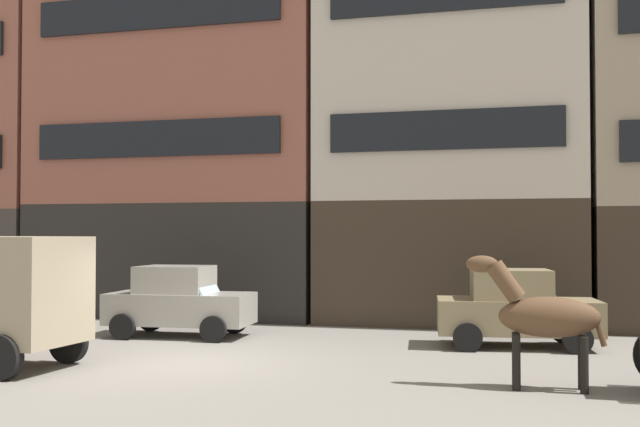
# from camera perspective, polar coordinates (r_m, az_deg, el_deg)

# --- Properties ---
(ground_plane) EXTENTS (120.00, 120.00, 0.00)m
(ground_plane) POSITION_cam_1_polar(r_m,az_deg,el_deg) (15.85, -10.25, -11.26)
(ground_plane) COLOR slate
(building_center_left) EXTENTS (10.07, 6.17, 12.00)m
(building_center_left) POSITION_cam_1_polar(r_m,az_deg,el_deg) (26.02, -9.68, 5.93)
(building_center_left) COLOR black
(building_center_left) RESTS_ON ground_plane
(building_center_right) EXTENTS (8.18, 6.17, 11.85)m
(building_center_right) POSITION_cam_1_polar(r_m,az_deg,el_deg) (23.85, 10.09, 6.43)
(building_center_right) COLOR #33281E
(building_center_right) RESTS_ON ground_plane
(draft_horse) EXTENTS (2.34, 0.62, 2.30)m
(draft_horse) POSITION_cam_1_polar(r_m,az_deg,el_deg) (13.43, 16.77, -7.53)
(draft_horse) COLOR #513823
(draft_horse) RESTS_ON ground_plane
(sedan_dark) EXTENTS (3.78, 2.02, 1.83)m
(sedan_dark) POSITION_cam_1_polar(r_m,az_deg,el_deg) (19.69, -10.79, -6.65)
(sedan_dark) COLOR gray
(sedan_dark) RESTS_ON ground_plane
(sedan_light) EXTENTS (3.86, 2.20, 1.83)m
(sedan_light) POSITION_cam_1_polar(r_m,az_deg,el_deg) (18.15, 14.82, -7.07)
(sedan_light) COLOR #7A6B4C
(sedan_light) RESTS_ON ground_plane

